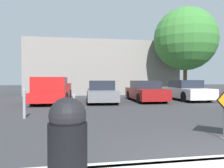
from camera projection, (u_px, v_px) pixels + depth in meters
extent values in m
plane|color=#333335|center=(114.00, 103.00, 13.54)|extent=(96.00, 96.00, 0.00)
cube|color=beige|center=(221.00, 161.00, 3.69)|extent=(23.12, 0.20, 0.14)
cube|color=slate|center=(224.00, 119.00, 5.33)|extent=(0.04, 0.04, 0.96)
cube|color=red|center=(53.00, 95.00, 13.89)|extent=(2.25, 5.30, 0.55)
cube|color=red|center=(50.00, 84.00, 12.71)|extent=(1.92, 2.17, 0.85)
cube|color=red|center=(58.00, 86.00, 16.10)|extent=(1.87, 0.20, 0.45)
cube|color=red|center=(69.00, 87.00, 15.02)|extent=(0.23, 2.50, 0.45)
cube|color=red|center=(41.00, 87.00, 14.80)|extent=(0.23, 2.50, 0.45)
cylinder|color=black|center=(65.00, 99.00, 12.45)|extent=(0.28, 0.75, 0.74)
cylinder|color=black|center=(33.00, 99.00, 12.23)|extent=(0.28, 0.75, 0.74)
cylinder|color=black|center=(69.00, 95.00, 15.55)|extent=(0.28, 0.75, 0.74)
cylinder|color=black|center=(43.00, 95.00, 15.33)|extent=(0.28, 0.75, 0.74)
cube|color=slate|center=(101.00, 94.00, 14.08)|extent=(2.03, 4.45, 0.63)
cube|color=#1E232D|center=(101.00, 85.00, 14.17)|extent=(1.68, 2.09, 0.58)
cylinder|color=black|center=(117.00, 99.00, 12.84)|extent=(0.24, 0.67, 0.66)
cylinder|color=black|center=(89.00, 99.00, 12.65)|extent=(0.24, 0.67, 0.66)
cylinder|color=black|center=(112.00, 95.00, 15.52)|extent=(0.24, 0.67, 0.66)
cylinder|color=black|center=(88.00, 96.00, 15.33)|extent=(0.24, 0.67, 0.66)
cube|color=maroon|center=(145.00, 93.00, 14.84)|extent=(1.91, 4.55, 0.68)
cube|color=#1E232D|center=(145.00, 84.00, 14.94)|extent=(1.64, 2.11, 0.53)
cylinder|color=black|center=(165.00, 98.00, 13.59)|extent=(0.21, 0.63, 0.63)
cylinder|color=black|center=(139.00, 98.00, 13.33)|extent=(0.21, 0.63, 0.63)
cylinder|color=black|center=(151.00, 95.00, 16.35)|extent=(0.21, 0.63, 0.63)
cylinder|color=black|center=(129.00, 95.00, 16.09)|extent=(0.21, 0.63, 0.63)
cube|color=white|center=(186.00, 93.00, 15.52)|extent=(1.89, 4.60, 0.67)
cube|color=#1E232D|center=(185.00, 84.00, 15.62)|extent=(1.66, 2.12, 0.56)
cylinder|color=black|center=(209.00, 96.00, 14.27)|extent=(0.20, 0.70, 0.70)
cylinder|color=black|center=(184.00, 97.00, 13.97)|extent=(0.20, 0.70, 0.70)
cylinder|color=black|center=(187.00, 94.00, 17.08)|extent=(0.20, 0.70, 0.70)
cylinder|color=black|center=(166.00, 94.00, 16.78)|extent=(0.20, 0.70, 0.70)
cylinder|color=black|center=(68.00, 154.00, 2.70)|extent=(0.49, 0.49, 0.78)
sphere|color=black|center=(68.00, 116.00, 2.69)|extent=(0.46, 0.46, 0.46)
cylinder|color=gray|center=(74.00, 106.00, 8.45)|extent=(0.11, 0.11, 0.84)
sphere|color=gray|center=(74.00, 96.00, 8.44)|extent=(0.12, 0.12, 0.12)
cylinder|color=gray|center=(24.00, 104.00, 8.13)|extent=(0.11, 0.11, 1.05)
sphere|color=gray|center=(24.00, 90.00, 8.12)|extent=(0.12, 0.12, 0.12)
cube|color=gray|center=(102.00, 68.00, 22.58)|extent=(14.72, 5.00, 5.22)
cylinder|color=#513823|center=(185.00, 79.00, 19.08)|extent=(0.32, 0.32, 2.94)
sphere|color=#387A33|center=(185.00, 39.00, 19.01)|extent=(5.45, 5.45, 5.45)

